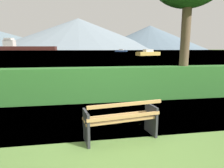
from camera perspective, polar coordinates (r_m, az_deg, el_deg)
ground_plane at (r=4.40m, az=2.35°, el=-15.35°), size 1400.00×1400.00×0.00m
water_surface at (r=313.83m, az=-9.56°, el=9.69°), size 620.00×620.00×0.00m
park_bench at (r=4.19m, az=2.67°, el=-10.46°), size 1.62×0.80×0.87m
hedge_row at (r=7.20m, az=-2.80°, el=-0.04°), size 12.31×0.69×1.24m
cargo_ship_large at (r=319.16m, az=-24.48°, el=9.83°), size 83.84×26.25×17.77m
fishing_boat_near at (r=141.09m, az=2.69°, el=9.65°), size 8.76×6.13×1.82m
sailboat_mid at (r=59.28m, az=10.50°, el=8.82°), size 7.74×4.66×1.81m
distant_hills at (r=555.42m, az=-11.80°, el=13.46°), size 776.03×428.50×82.87m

